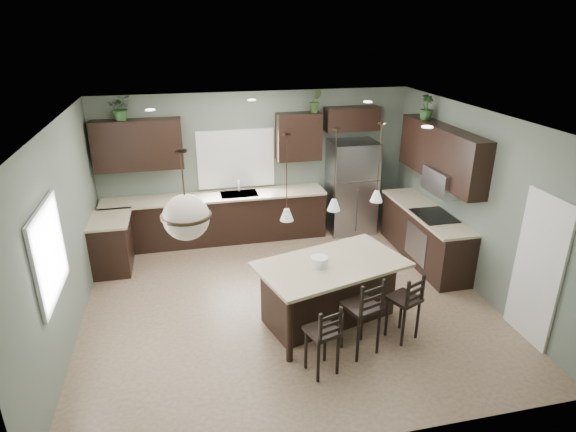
# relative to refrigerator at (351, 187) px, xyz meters

# --- Properties ---
(ground) EXTENTS (6.00, 6.00, 0.00)m
(ground) POSITION_rel_refrigerator_xyz_m (-1.84, -2.39, -0.93)
(ground) COLOR #9E8466
(ground) RESTS_ON ground
(pantry_door) EXTENTS (0.04, 0.82, 2.04)m
(pantry_door) POSITION_rel_refrigerator_xyz_m (1.13, -3.94, 0.09)
(pantry_door) COLOR white
(pantry_door) RESTS_ON ground
(window_back) EXTENTS (1.35, 0.02, 1.00)m
(window_back) POSITION_rel_refrigerator_xyz_m (-2.24, 0.35, 0.62)
(window_back) COLOR white
(window_back) RESTS_ON room_shell
(window_left) EXTENTS (0.02, 1.10, 1.00)m
(window_left) POSITION_rel_refrigerator_xyz_m (-4.83, -3.19, 0.62)
(window_left) COLOR white
(window_left) RESTS_ON room_shell
(left_return_cabs) EXTENTS (0.60, 0.90, 0.90)m
(left_return_cabs) POSITION_rel_refrigerator_xyz_m (-4.54, -0.69, -0.48)
(left_return_cabs) COLOR black
(left_return_cabs) RESTS_ON ground
(left_return_countertop) EXTENTS (0.66, 0.96, 0.04)m
(left_return_countertop) POSITION_rel_refrigerator_xyz_m (-4.52, -0.69, -0.01)
(left_return_countertop) COLOR beige
(left_return_countertop) RESTS_ON left_return_cabs
(back_lower_cabs) EXTENTS (4.20, 0.60, 0.90)m
(back_lower_cabs) POSITION_rel_refrigerator_xyz_m (-2.69, 0.06, -0.48)
(back_lower_cabs) COLOR black
(back_lower_cabs) RESTS_ON ground
(back_countertop) EXTENTS (4.20, 0.66, 0.04)m
(back_countertop) POSITION_rel_refrigerator_xyz_m (-2.69, 0.04, -0.01)
(back_countertop) COLOR beige
(back_countertop) RESTS_ON back_lower_cabs
(sink_inset) EXTENTS (0.70, 0.45, 0.01)m
(sink_inset) POSITION_rel_refrigerator_xyz_m (-2.24, 0.04, 0.01)
(sink_inset) COLOR gray
(sink_inset) RESTS_ON back_countertop
(faucet) EXTENTS (0.02, 0.02, 0.28)m
(faucet) POSITION_rel_refrigerator_xyz_m (-2.24, 0.01, 0.16)
(faucet) COLOR silver
(faucet) RESTS_ON back_countertop
(back_upper_left) EXTENTS (1.55, 0.34, 0.90)m
(back_upper_left) POSITION_rel_refrigerator_xyz_m (-3.99, 0.19, 1.02)
(back_upper_left) COLOR black
(back_upper_left) RESTS_ON room_shell
(back_upper_right) EXTENTS (0.85, 0.34, 0.90)m
(back_upper_right) POSITION_rel_refrigerator_xyz_m (-1.04, 0.19, 1.02)
(back_upper_right) COLOR black
(back_upper_right) RESTS_ON room_shell
(fridge_header) EXTENTS (1.05, 0.34, 0.45)m
(fridge_header) POSITION_rel_refrigerator_xyz_m (0.01, 0.19, 1.32)
(fridge_header) COLOR black
(fridge_header) RESTS_ON room_shell
(right_lower_cabs) EXTENTS (0.60, 2.35, 0.90)m
(right_lower_cabs) POSITION_rel_refrigerator_xyz_m (0.86, -1.51, -0.48)
(right_lower_cabs) COLOR black
(right_lower_cabs) RESTS_ON ground
(right_countertop) EXTENTS (0.66, 2.35, 0.04)m
(right_countertop) POSITION_rel_refrigerator_xyz_m (0.84, -1.51, -0.01)
(right_countertop) COLOR beige
(right_countertop) RESTS_ON right_lower_cabs
(cooktop) EXTENTS (0.58, 0.75, 0.02)m
(cooktop) POSITION_rel_refrigerator_xyz_m (0.84, -1.79, 0.02)
(cooktop) COLOR black
(cooktop) RESTS_ON right_countertop
(wall_oven_front) EXTENTS (0.01, 0.72, 0.60)m
(wall_oven_front) POSITION_rel_refrigerator_xyz_m (0.55, -1.79, -0.48)
(wall_oven_front) COLOR gray
(wall_oven_front) RESTS_ON right_lower_cabs
(right_upper_cabs) EXTENTS (0.34, 2.35, 0.90)m
(right_upper_cabs) POSITION_rel_refrigerator_xyz_m (0.99, -1.51, 1.02)
(right_upper_cabs) COLOR black
(right_upper_cabs) RESTS_ON room_shell
(microwave) EXTENTS (0.40, 0.75, 0.40)m
(microwave) POSITION_rel_refrigerator_xyz_m (0.94, -1.79, 0.62)
(microwave) COLOR gray
(microwave) RESTS_ON right_upper_cabs
(refrigerator) EXTENTS (0.90, 0.74, 1.85)m
(refrigerator) POSITION_rel_refrigerator_xyz_m (0.00, 0.00, 0.00)
(refrigerator) COLOR #95969D
(refrigerator) RESTS_ON ground
(kitchen_island) EXTENTS (2.24, 1.65, 0.92)m
(kitchen_island) POSITION_rel_refrigerator_xyz_m (-1.36, -3.01, -0.46)
(kitchen_island) COLOR black
(kitchen_island) RESTS_ON ground
(serving_dish) EXTENTS (0.24, 0.24, 0.14)m
(serving_dish) POSITION_rel_refrigerator_xyz_m (-1.55, -3.06, 0.07)
(serving_dish) COLOR white
(serving_dish) RESTS_ON kitchen_island
(bar_stool_left) EXTENTS (0.45, 0.45, 0.97)m
(bar_stool_left) POSITION_rel_refrigerator_xyz_m (-1.78, -4.02, -0.44)
(bar_stool_left) COLOR black
(bar_stool_left) RESTS_ON ground
(bar_stool_center) EXTENTS (0.52, 0.52, 1.11)m
(bar_stool_center) POSITION_rel_refrigerator_xyz_m (-1.19, -3.75, -0.37)
(bar_stool_center) COLOR black
(bar_stool_center) RESTS_ON ground
(bar_stool_right) EXTENTS (0.48, 0.48, 0.99)m
(bar_stool_right) POSITION_rel_refrigerator_xyz_m (-0.53, -3.60, -0.43)
(bar_stool_right) COLOR black
(bar_stool_right) RESTS_ON ground
(pendant_left) EXTENTS (0.17, 0.17, 1.10)m
(pendant_left) POSITION_rel_refrigerator_xyz_m (-2.03, -3.20, 1.32)
(pendant_left) COLOR white
(pendant_left) RESTS_ON room_shell
(pendant_center) EXTENTS (0.17, 0.17, 1.10)m
(pendant_center) POSITION_rel_refrigerator_xyz_m (-1.36, -3.01, 1.32)
(pendant_center) COLOR white
(pendant_center) RESTS_ON room_shell
(pendant_right) EXTENTS (0.17, 0.17, 1.10)m
(pendant_right) POSITION_rel_refrigerator_xyz_m (-0.68, -2.81, 1.32)
(pendant_right) COLOR silver
(pendant_right) RESTS_ON room_shell
(chandelier) EXTENTS (0.55, 0.55, 1.00)m
(chandelier) POSITION_rel_refrigerator_xyz_m (-3.25, -3.69, 1.37)
(chandelier) COLOR beige
(chandelier) RESTS_ON room_shell
(plant_back_left) EXTENTS (0.44, 0.39, 0.44)m
(plant_back_left) POSITION_rel_refrigerator_xyz_m (-4.20, 0.16, 1.69)
(plant_back_left) COLOR #244A20
(plant_back_left) RESTS_ON back_upper_left
(plant_back_right) EXTENTS (0.24, 0.20, 0.43)m
(plant_back_right) POSITION_rel_refrigerator_xyz_m (-0.73, 0.16, 1.69)
(plant_back_right) COLOR #365525
(plant_back_right) RESTS_ON back_upper_right
(plant_right_wall) EXTENTS (0.26, 0.26, 0.42)m
(plant_right_wall) POSITION_rel_refrigerator_xyz_m (0.96, -0.91, 1.69)
(plant_right_wall) COLOR #2B5324
(plant_right_wall) RESTS_ON right_upper_cabs
(room_shell) EXTENTS (6.00, 6.00, 6.00)m
(room_shell) POSITION_rel_refrigerator_xyz_m (-1.84, -2.39, 0.77)
(room_shell) COLOR #5D6A5C
(room_shell) RESTS_ON ground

